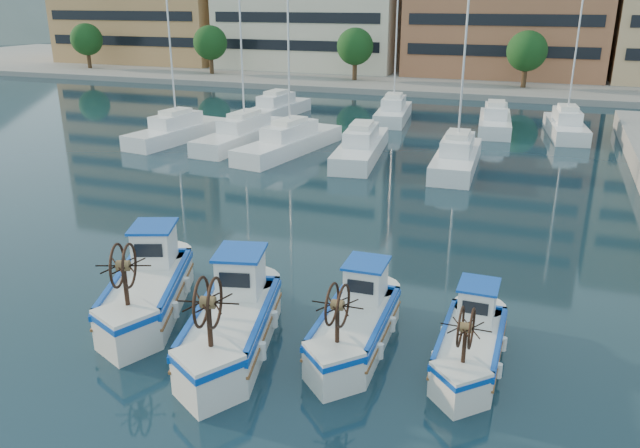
{
  "coord_description": "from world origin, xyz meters",
  "views": [
    {
      "loc": [
        6.76,
        -14.22,
        9.22
      ],
      "look_at": [
        -0.55,
        5.71,
        1.5
      ],
      "focal_mm": 35.0,
      "sensor_mm": 36.0,
      "label": 1
    }
  ],
  "objects_px": {
    "fishing_boat_b": "(233,319)",
    "fishing_boat_c": "(356,320)",
    "fishing_boat_a": "(148,285)",
    "fishing_boat_d": "(471,340)"
  },
  "relations": [
    {
      "from": "fishing_boat_c",
      "to": "fishing_boat_d",
      "type": "xyz_separation_m",
      "value": [
        3.14,
        0.15,
        -0.07
      ]
    },
    {
      "from": "fishing_boat_b",
      "to": "fishing_boat_d",
      "type": "bearing_deg",
      "value": -0.91
    },
    {
      "from": "fishing_boat_c",
      "to": "fishing_boat_a",
      "type": "bearing_deg",
      "value": -179.57
    },
    {
      "from": "fishing_boat_a",
      "to": "fishing_boat_d",
      "type": "relative_size",
      "value": 1.3
    },
    {
      "from": "fishing_boat_d",
      "to": "fishing_boat_a",
      "type": "bearing_deg",
      "value": -177.53
    },
    {
      "from": "fishing_boat_c",
      "to": "fishing_boat_d",
      "type": "bearing_deg",
      "value": 1.14
    },
    {
      "from": "fishing_boat_b",
      "to": "fishing_boat_c",
      "type": "bearing_deg",
      "value": 8.24
    },
    {
      "from": "fishing_boat_a",
      "to": "fishing_boat_d",
      "type": "xyz_separation_m",
      "value": [
        9.81,
        0.39,
        -0.17
      ]
    },
    {
      "from": "fishing_boat_a",
      "to": "fishing_boat_b",
      "type": "distance_m",
      "value": 3.64
    },
    {
      "from": "fishing_boat_d",
      "to": "fishing_boat_c",
      "type": "bearing_deg",
      "value": -177.05
    }
  ]
}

